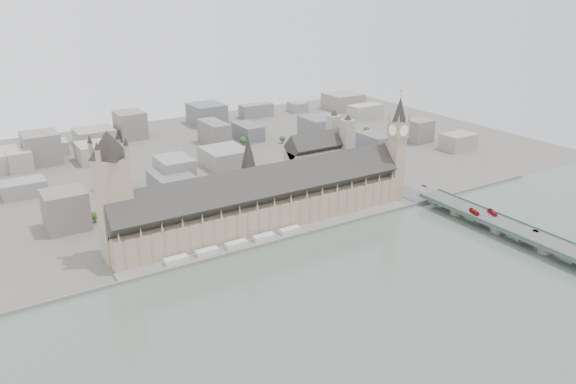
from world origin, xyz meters
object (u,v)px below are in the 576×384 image
elizabeth_tower (398,142)px  car_approach (424,186)px  victoria_tower (113,190)px  red_bus_south (492,212)px  car_silver (536,231)px  palace_of_westminster (263,202)px  red_bus_north (474,212)px  westminster_abbey (320,157)px  westminster_bridge (491,223)px

elizabeth_tower → car_approach: (30.86, -8.95, -47.04)m
victoria_tower → red_bus_south: 313.01m
victoria_tower → car_silver: 330.53m
palace_of_westminster → car_silver: size_ratio=60.89×
victoria_tower → red_bus_south: size_ratio=8.30×
red_bus_north → car_silver: red_bus_north is taller
westminster_abbey → palace_of_westminster: bearing=-145.8°
palace_of_westminster → red_bus_north: bearing=-30.7°
red_bus_south → westminster_bridge: bearing=-119.4°
palace_of_westminster → westminster_abbey: bearing=34.2°
red_bus_north → car_approach: bearing=99.3°
westminster_abbey → car_silver: size_ratio=15.62×
palace_of_westminster → westminster_bridge: palace_of_westminster is taller
elizabeth_tower → red_bus_north: 95.12m
elizabeth_tower → victoria_tower: elizabeth_tower is taller
palace_of_westminster → red_bus_north: size_ratio=21.63×
red_bus_south → car_approach: red_bus_south is taller
red_bus_south → victoria_tower: bearing=-178.7°
westminster_bridge → red_bus_north: (-5.62, 14.37, 6.83)m
car_silver → car_approach: 123.91m
westminster_abbey → red_bus_south: (57.56, -177.27, -13.15)m
palace_of_westminster → red_bus_south: size_ratio=22.00×
palace_of_westminster → victoria_tower: size_ratio=2.65×
westminster_bridge → red_bus_south: red_bus_south is taller
red_bus_south → car_approach: size_ratio=2.20×
car_approach → red_bus_south: bearing=-112.2°
westminster_bridge → red_bus_south: (6.48, 5.23, 6.80)m
palace_of_westminster → victoria_tower: victoria_tower is taller
westminster_abbey → red_bus_south: size_ratio=5.65×
red_bus_north → westminster_bridge: bearing=-49.5°
westminster_abbey → red_bus_north: bearing=-74.9°
palace_of_westminster → westminster_bridge: bearing=-33.5°
victoria_tower → westminster_abbey: size_ratio=1.47×
westminster_abbey → red_bus_south: bearing=-72.0°
red_bus_south → car_silver: bearing=-67.9°
red_bus_south → car_silver: size_ratio=2.77×
victoria_tower → red_bus_north: size_ratio=8.16×
car_approach → elizabeth_tower: bearing=141.9°
victoria_tower → westminster_abbey: bearing=16.5°
victoria_tower → westminster_abbey: 244.79m
elizabeth_tower → red_bus_south: (30.48, -90.27, -46.16)m
red_bus_north → victoria_tower: bearing=179.5°
westminster_bridge → red_bus_south: 10.75m
car_silver → car_approach: car_approach is taller
palace_of_westminster → westminster_bridge: size_ratio=0.82×
victoria_tower → car_approach: 295.43m
elizabeth_tower → car_silver: elizabeth_tower is taller
westminster_abbey → car_approach: westminster_abbey is taller
car_silver → elizabeth_tower: bearing=83.6°
palace_of_westminster → westminster_bridge: 195.05m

